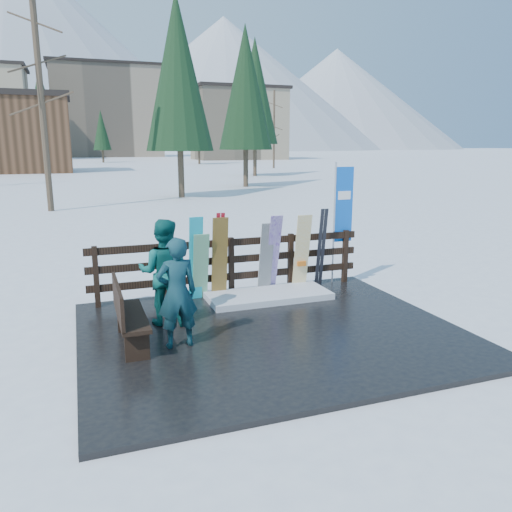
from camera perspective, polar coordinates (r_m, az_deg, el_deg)
name	(u,v)px	position (r m, az deg, el deg)	size (l,w,h in m)	color
ground	(271,335)	(8.26, 1.73, -8.96)	(700.00, 700.00, 0.00)	white
deck	(271,332)	(8.24, 1.73, -8.70)	(6.00, 5.00, 0.08)	black
fence	(231,262)	(10.02, -2.85, -0.65)	(5.60, 0.10, 1.15)	black
snow_patch	(269,296)	(9.82, 1.46, -4.55)	(2.40, 1.00, 0.12)	white
bench	(126,313)	(7.69, -14.60, -6.30)	(0.41, 1.50, 0.97)	black
snowboard_0	(196,259)	(9.59, -6.90, -0.32)	(0.26, 0.03, 1.67)	#19B8CE
snowboard_1	(201,267)	(9.65, -6.34, -1.23)	(0.30, 0.03, 1.35)	silver
snowboard_2	(220,258)	(9.70, -4.17, -0.22)	(0.31, 0.03, 1.62)	gold
snowboard_3	(273,254)	(10.05, 1.96, 0.25)	(0.25, 0.03, 1.65)	silver
snowboard_4	(266,258)	(10.01, 1.14, -0.24)	(0.28, 0.03, 1.47)	black
snowboard_5	(302,252)	(10.30, 5.26, 0.43)	(0.32, 0.03, 1.60)	white
ski_pair_a	(220,255)	(9.77, -4.18, 0.11)	(0.16, 0.27, 1.69)	#B41624
ski_pair_b	(321,248)	(10.56, 7.46, 0.94)	(0.16, 0.24, 1.68)	black
rental_flag	(341,209)	(10.88, 9.74, 5.30)	(0.45, 0.04, 2.60)	silver
person_front	(177,293)	(7.42, -9.01, -4.18)	(0.61, 0.40, 1.66)	#18534D
person_back	(164,272)	(8.42, -10.46, -1.82)	(0.86, 0.67, 1.78)	#0D5A55
resort_buildings	(88,114)	(122.79, -18.61, 15.14)	(73.00, 87.60, 22.60)	tan
trees	(135,119)	(56.34, -13.66, 14.92)	(42.17, 68.66, 12.37)	#382B1E
mountains	(53,63)	(338.94, -22.23, 19.73)	(520.00, 260.00, 120.00)	white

